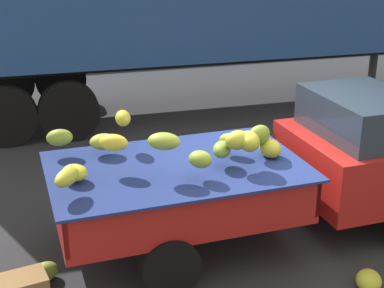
# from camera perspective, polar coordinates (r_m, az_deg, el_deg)

# --- Properties ---
(ground) EXTENTS (220.00, 220.00, 0.00)m
(ground) POSITION_cam_1_polar(r_m,az_deg,el_deg) (7.55, 7.81, -8.01)
(ground) COLOR #28282B
(curb_strip) EXTENTS (80.00, 0.80, 0.16)m
(curb_strip) POSITION_cam_1_polar(r_m,az_deg,el_deg) (15.82, -5.83, 7.92)
(curb_strip) COLOR gray
(curb_strip) RESTS_ON ground
(pickup_truck) EXTENTS (5.18, 2.00, 1.70)m
(pickup_truck) POSITION_cam_1_polar(r_m,az_deg,el_deg) (7.38, 13.59, -1.51)
(pickup_truck) COLOR #B21E19
(pickup_truck) RESTS_ON ground
(fallen_banana_bunch_near_tailgate) EXTENTS (0.38, 0.34, 0.21)m
(fallen_banana_bunch_near_tailgate) POSITION_cam_1_polar(r_m,az_deg,el_deg) (6.57, -14.50, -12.29)
(fallen_banana_bunch_near_tailgate) COLOR olive
(fallen_banana_bunch_near_tailgate) RESTS_ON ground
(fallen_banana_bunch_by_wheel) EXTENTS (0.41, 0.44, 0.20)m
(fallen_banana_bunch_by_wheel) POSITION_cam_1_polar(r_m,az_deg,el_deg) (6.53, 17.25, -12.91)
(fallen_banana_bunch_by_wheel) COLOR gold
(fallen_banana_bunch_by_wheel) RESTS_ON ground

